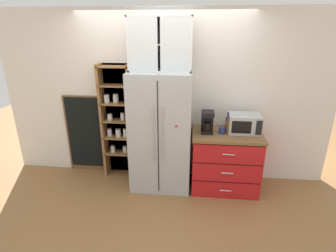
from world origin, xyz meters
name	(u,v)px	position (x,y,z in m)	size (l,w,h in m)	color
ground_plane	(161,184)	(0.00, 0.00, 0.00)	(10.68, 10.68, 0.00)	olive
wall_back_cream	(164,97)	(0.00, 0.40, 1.27)	(4.99, 0.10, 2.55)	silver
refrigerator	(161,131)	(0.00, 0.03, 0.86)	(0.86, 0.66, 1.73)	#ADAFB5
pantry_shelf_column	(118,121)	(-0.71, 0.30, 0.91)	(0.52, 0.25, 1.79)	brown
counter_cabinet	(225,160)	(0.94, 0.03, 0.44)	(0.97, 0.67, 0.88)	red
microwave	(244,123)	(1.17, 0.08, 1.01)	(0.44, 0.33, 0.26)	#ADAFB5
coffee_maker	(207,121)	(0.65, 0.04, 1.04)	(0.17, 0.20, 0.31)	black
mug_navy	(222,130)	(0.86, -0.01, 0.93)	(0.12, 0.08, 0.10)	navy
mug_red	(227,128)	(0.94, 0.11, 0.93)	(0.11, 0.07, 0.09)	red
bottle_cobalt	(228,123)	(0.94, 0.08, 1.01)	(0.06, 0.06, 0.29)	navy
bottle_amber	(228,126)	(0.94, 0.02, 0.99)	(0.06, 0.06, 0.25)	brown
upper_cabinet	(161,44)	(0.00, 0.08, 2.07)	(0.82, 0.32, 0.69)	silver
chalkboard_menu	(85,134)	(-1.29, 0.33, 0.65)	(0.60, 0.04, 1.28)	brown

